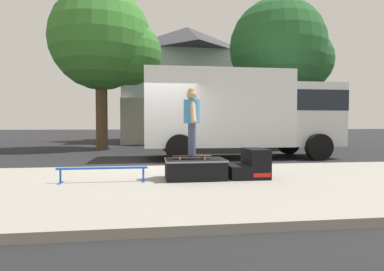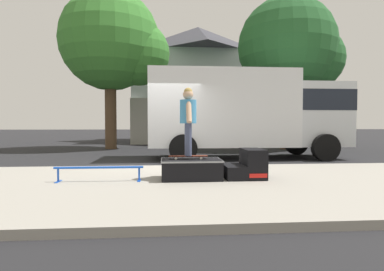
{
  "view_description": "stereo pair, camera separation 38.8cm",
  "coord_description": "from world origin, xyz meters",
  "px_view_note": "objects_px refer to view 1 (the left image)",
  "views": [
    {
      "loc": [
        -0.22,
        -8.79,
        1.2
      ],
      "look_at": [
        0.8,
        -1.12,
        0.93
      ],
      "focal_mm": 29.29,
      "sensor_mm": 36.0,
      "label": 1
    },
    {
      "loc": [
        0.17,
        -8.83,
        1.2
      ],
      "look_at": [
        0.8,
        -1.12,
        0.93
      ],
      "focal_mm": 29.29,
      "sensor_mm": 36.0,
      "label": 2
    }
  ],
  "objects_px": {
    "skater_kid": "(192,116)",
    "street_tree_neighbour": "(283,51)",
    "kicker_ramp": "(250,166)",
    "street_tree_main": "(107,43)",
    "grind_rail": "(103,171)",
    "skateboard": "(192,156)",
    "box_truck": "(242,111)",
    "skate_box": "(195,168)"
  },
  "relations": [
    {
      "from": "kicker_ramp",
      "to": "skater_kid",
      "type": "relative_size",
      "value": 0.58
    },
    {
      "from": "kicker_ramp",
      "to": "skater_kid",
      "type": "height_order",
      "value": "skater_kid"
    },
    {
      "from": "kicker_ramp",
      "to": "street_tree_neighbour",
      "type": "relative_size",
      "value": 0.11
    },
    {
      "from": "street_tree_main",
      "to": "skateboard",
      "type": "bearing_deg",
      "value": -73.09
    },
    {
      "from": "kicker_ramp",
      "to": "box_truck",
      "type": "bearing_deg",
      "value": 75.35
    },
    {
      "from": "skate_box",
      "to": "street_tree_neighbour",
      "type": "bearing_deg",
      "value": 57.18
    },
    {
      "from": "skate_box",
      "to": "skater_kid",
      "type": "bearing_deg",
      "value": 137.67
    },
    {
      "from": "kicker_ramp",
      "to": "box_truck",
      "type": "xyz_separation_m",
      "value": [
        1.26,
        4.82,
        1.34
      ]
    },
    {
      "from": "kicker_ramp",
      "to": "skateboard",
      "type": "bearing_deg",
      "value": 177.48
    },
    {
      "from": "street_tree_main",
      "to": "box_truck",
      "type": "bearing_deg",
      "value": -41.84
    },
    {
      "from": "skateboard",
      "to": "box_truck",
      "type": "height_order",
      "value": "box_truck"
    },
    {
      "from": "skate_box",
      "to": "street_tree_neighbour",
      "type": "relative_size",
      "value": 0.16
    },
    {
      "from": "skateboard",
      "to": "skater_kid",
      "type": "relative_size",
      "value": 0.57
    },
    {
      "from": "skater_kid",
      "to": "street_tree_main",
      "type": "bearing_deg",
      "value": 106.91
    },
    {
      "from": "box_truck",
      "to": "grind_rail",
      "type": "bearing_deg",
      "value": -130.09
    },
    {
      "from": "grind_rail",
      "to": "box_truck",
      "type": "distance_m",
      "value": 6.63
    },
    {
      "from": "kicker_ramp",
      "to": "skater_kid",
      "type": "xyz_separation_m",
      "value": [
        -1.19,
        0.05,
        1.02
      ]
    },
    {
      "from": "skate_box",
      "to": "box_truck",
      "type": "relative_size",
      "value": 0.17
    },
    {
      "from": "grind_rail",
      "to": "street_tree_main",
      "type": "distance_m",
      "value": 10.96
    },
    {
      "from": "skater_kid",
      "to": "street_tree_neighbour",
      "type": "bearing_deg",
      "value": 56.75
    },
    {
      "from": "skateboard",
      "to": "skater_kid",
      "type": "height_order",
      "value": "skater_kid"
    },
    {
      "from": "grind_rail",
      "to": "skater_kid",
      "type": "xyz_separation_m",
      "value": [
        1.72,
        0.19,
        1.04
      ]
    },
    {
      "from": "kicker_ramp",
      "to": "grind_rail",
      "type": "bearing_deg",
      "value": -177.25
    },
    {
      "from": "street_tree_main",
      "to": "street_tree_neighbour",
      "type": "bearing_deg",
      "value": -5.99
    },
    {
      "from": "skateboard",
      "to": "street_tree_neighbour",
      "type": "bearing_deg",
      "value": 56.75
    },
    {
      "from": "kicker_ramp",
      "to": "grind_rail",
      "type": "xyz_separation_m",
      "value": [
        -2.92,
        -0.14,
        -0.02
      ]
    },
    {
      "from": "street_tree_neighbour",
      "to": "box_truck",
      "type": "bearing_deg",
      "value": -129.61
    },
    {
      "from": "skateboard",
      "to": "street_tree_neighbour",
      "type": "relative_size",
      "value": 0.11
    },
    {
      "from": "skate_box",
      "to": "skateboard",
      "type": "xyz_separation_m",
      "value": [
        -0.06,
        0.05,
        0.24
      ]
    },
    {
      "from": "skateboard",
      "to": "box_truck",
      "type": "relative_size",
      "value": 0.11
    },
    {
      "from": "skater_kid",
      "to": "kicker_ramp",
      "type": "bearing_deg",
      "value": -2.52
    },
    {
      "from": "grind_rail",
      "to": "street_tree_neighbour",
      "type": "bearing_deg",
      "value": 50.12
    },
    {
      "from": "box_truck",
      "to": "street_tree_main",
      "type": "relative_size",
      "value": 0.89
    },
    {
      "from": "box_truck",
      "to": "skateboard",
      "type": "bearing_deg",
      "value": -117.24
    },
    {
      "from": "grind_rail",
      "to": "skateboard",
      "type": "distance_m",
      "value": 1.75
    },
    {
      "from": "kicker_ramp",
      "to": "skateboard",
      "type": "distance_m",
      "value": 1.21
    },
    {
      "from": "kicker_ramp",
      "to": "skater_kid",
      "type": "distance_m",
      "value": 1.57
    },
    {
      "from": "skate_box",
      "to": "kicker_ramp",
      "type": "xyz_separation_m",
      "value": [
        1.14,
        -0.0,
        0.04
      ]
    },
    {
      "from": "grind_rail",
      "to": "skateboard",
      "type": "xyz_separation_m",
      "value": [
        1.72,
        0.19,
        0.23
      ]
    },
    {
      "from": "street_tree_neighbour",
      "to": "grind_rail",
      "type": "bearing_deg",
      "value": -129.88
    },
    {
      "from": "box_truck",
      "to": "street_tree_neighbour",
      "type": "relative_size",
      "value": 0.94
    },
    {
      "from": "skate_box",
      "to": "street_tree_main",
      "type": "xyz_separation_m",
      "value": [
        -2.97,
        9.62,
        4.86
      ]
    }
  ]
}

